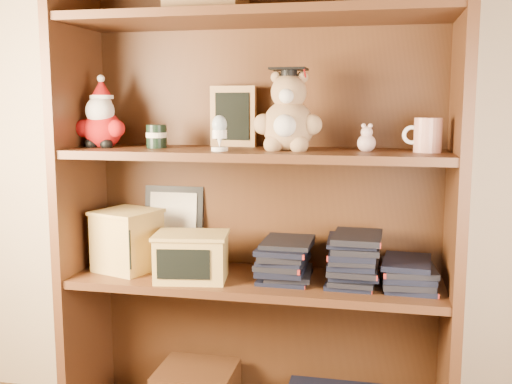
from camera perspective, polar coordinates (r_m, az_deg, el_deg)
bookcase at (r=1.88m, az=0.24°, el=-1.02°), size 1.20×0.35×1.60m
shelf_lower at (r=1.89m, az=0.00°, el=-8.50°), size 1.14×0.33×0.02m
shelf_upper at (r=1.82m, az=0.00°, el=3.67°), size 1.14×0.33×0.02m
santa_plush at (r=1.97m, az=-14.49°, el=6.63°), size 0.17×0.12×0.24m
teachers_tin at (r=1.90m, az=-9.46°, el=5.27°), size 0.06×0.06×0.07m
chalkboard_plaque at (r=1.94m, az=-2.19°, el=7.12°), size 0.15×0.08×0.19m
egg_cup at (r=1.76m, az=-3.50°, el=5.75°), size 0.05×0.05×0.10m
grad_teddy_bear at (r=1.78m, az=3.08°, el=7.02°), size 0.21×0.18×0.25m
pink_figurine at (r=1.77m, az=10.49°, el=4.84°), size 0.05×0.05×0.08m
teacher_mug at (r=1.78m, az=15.97°, el=5.23°), size 0.11×0.08×0.10m
certificate_frame at (r=2.07m, az=-7.84°, el=-3.02°), size 0.21×0.05×0.26m
treats_box at (r=1.99m, az=-12.17°, el=-4.48°), size 0.23×0.23×0.20m
pencils_box at (r=1.85m, az=-6.18°, el=-6.10°), size 0.24×0.19×0.15m
book_stack_left at (r=1.85m, az=2.86°, el=-6.40°), size 0.14×0.20×0.13m
book_stack_mid at (r=1.83m, az=9.36°, el=-6.19°), size 0.14×0.20×0.16m
book_stack_right at (r=1.84m, az=14.31°, el=-7.55°), size 0.14×0.20×0.08m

